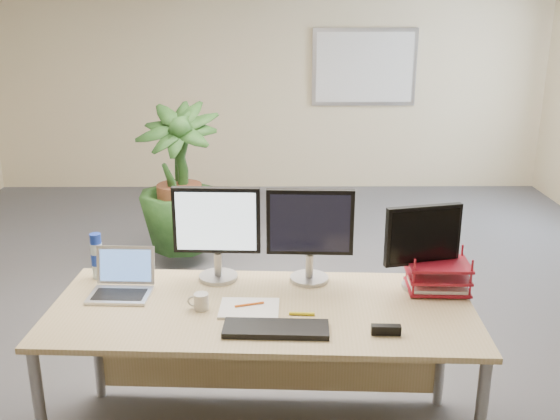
{
  "coord_description": "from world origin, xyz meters",
  "views": [
    {
      "loc": [
        0.09,
        -3.95,
        2.24
      ],
      "look_at": [
        0.12,
        0.35,
        0.85
      ],
      "focal_mm": 40.0,
      "sensor_mm": 36.0,
      "label": 1
    }
  ],
  "objects_px": {
    "desk": "(264,326)",
    "monitor_right": "(310,229)",
    "floor_plant": "(179,185)",
    "monitor_left": "(217,227)",
    "laptop": "(123,282)"
  },
  "relations": [
    {
      "from": "floor_plant",
      "to": "monitor_left",
      "type": "xyz_separation_m",
      "value": [
        0.54,
        -2.18,
        0.37
      ]
    },
    {
      "from": "desk",
      "to": "laptop",
      "type": "relative_size",
      "value": 6.7
    },
    {
      "from": "desk",
      "to": "monitor_right",
      "type": "height_order",
      "value": "monitor_right"
    },
    {
      "from": "monitor_left",
      "to": "laptop",
      "type": "relative_size",
      "value": 1.63
    },
    {
      "from": "desk",
      "to": "laptop",
      "type": "xyz_separation_m",
      "value": [
        -0.74,
        0.06,
        0.23
      ]
    },
    {
      "from": "desk",
      "to": "monitor_left",
      "type": "height_order",
      "value": "monitor_left"
    },
    {
      "from": "desk",
      "to": "floor_plant",
      "type": "distance_m",
      "value": 2.54
    },
    {
      "from": "monitor_right",
      "to": "monitor_left",
      "type": "bearing_deg",
      "value": 177.05
    },
    {
      "from": "desk",
      "to": "monitor_left",
      "type": "relative_size",
      "value": 4.12
    },
    {
      "from": "laptop",
      "to": "desk",
      "type": "bearing_deg",
      "value": -4.62
    },
    {
      "from": "monitor_left",
      "to": "laptop",
      "type": "height_order",
      "value": "monitor_left"
    },
    {
      "from": "monitor_left",
      "to": "laptop",
      "type": "xyz_separation_m",
      "value": [
        -0.49,
        -0.16,
        -0.24
      ]
    },
    {
      "from": "desk",
      "to": "laptop",
      "type": "distance_m",
      "value": 0.78
    },
    {
      "from": "monitor_right",
      "to": "laptop",
      "type": "height_order",
      "value": "monitor_right"
    },
    {
      "from": "floor_plant",
      "to": "monitor_left",
      "type": "height_order",
      "value": "floor_plant"
    }
  ]
}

